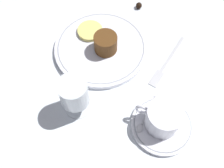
{
  "coord_description": "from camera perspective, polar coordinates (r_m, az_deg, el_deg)",
  "views": [
    {
      "loc": [
        -0.18,
        0.34,
        0.58
      ],
      "look_at": [
        -0.07,
        0.06,
        0.04
      ],
      "focal_mm": 42.0,
      "sensor_mm": 36.0,
      "label": 1
    }
  ],
  "objects": [
    {
      "name": "dessert_cake",
      "position": [
        0.69,
        -1.41,
        8.86
      ],
      "size": [
        0.06,
        0.06,
        0.05
      ],
      "color": "#563314",
      "rests_on": "dinner_plate"
    },
    {
      "name": "spoon",
      "position": [
        0.62,
        7.34,
        -7.07
      ],
      "size": [
        0.03,
        0.11,
        0.0
      ],
      "color": "silver",
      "rests_on": "saucer"
    },
    {
      "name": "ground_plane",
      "position": [
        0.7,
        -3.81,
        4.67
      ],
      "size": [
        3.0,
        3.0,
        0.0
      ],
      "primitive_type": "plane",
      "color": "white"
    },
    {
      "name": "fork",
      "position": [
        0.7,
        11.39,
        3.91
      ],
      "size": [
        0.05,
        0.18,
        0.01
      ],
      "color": "silver",
      "rests_on": "ground_plane"
    },
    {
      "name": "dinner_plate",
      "position": [
        0.72,
        -2.75,
        8.02
      ],
      "size": [
        0.25,
        0.25,
        0.01
      ],
      "color": "white",
      "rests_on": "ground_plane"
    },
    {
      "name": "coffee_cup",
      "position": [
        0.59,
        11.16,
        -7.14
      ],
      "size": [
        0.11,
        0.08,
        0.06
      ],
      "color": "white",
      "rests_on": "saucer"
    },
    {
      "name": "chocolate_truffle",
      "position": [
        0.82,
        5.88,
        16.64
      ],
      "size": [
        0.02,
        0.02,
        0.02
      ],
      "color": "black",
      "rests_on": "ground_plane"
    },
    {
      "name": "saucer",
      "position": [
        0.63,
        10.89,
        -8.72
      ],
      "size": [
        0.15,
        0.15,
        0.01
      ],
      "color": "white",
      "rests_on": "ground_plane"
    },
    {
      "name": "pineapple_slice",
      "position": [
        0.74,
        -4.79,
        11.45
      ],
      "size": [
        0.07,
        0.07,
        0.01
      ],
      "color": "#EFE075",
      "rests_on": "dinner_plate"
    },
    {
      "name": "wine_glass",
      "position": [
        0.58,
        -8.21,
        -2.22
      ],
      "size": [
        0.07,
        0.07,
        0.11
      ],
      "color": "silver",
      "rests_on": "ground_plane"
    }
  ]
}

